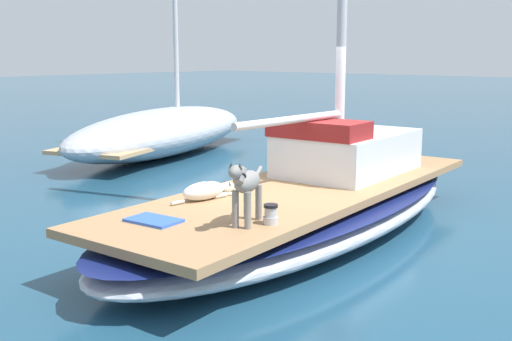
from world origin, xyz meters
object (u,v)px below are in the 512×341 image
object	(u,v)px
dog_grey	(246,185)
deck_towel	(154,220)
coiled_rope	(226,192)
deck_winch	(271,215)
moored_boat_port_side	(163,131)
dog_white	(206,191)
sailboat_main	(305,209)

from	to	relation	value
dog_grey	deck_towel	size ratio (longest dim) A/B	1.59
coiled_rope	deck_winch	bearing A→B (deg)	-28.05
deck_winch	coiled_rope	distance (m)	1.53
coiled_rope	moored_boat_port_side	size ratio (longest dim) A/B	0.04
coiled_rope	moored_boat_port_side	world-z (taller)	moored_boat_port_side
dog_grey	moored_boat_port_side	bearing A→B (deg)	145.30
coiled_rope	moored_boat_port_side	distance (m)	7.43
deck_winch	moored_boat_port_side	world-z (taller)	moored_boat_port_side
dog_grey	deck_winch	xyz separation A→B (m)	(0.18, 0.19, -0.32)
dog_white	coiled_rope	world-z (taller)	dog_white
sailboat_main	moored_boat_port_side	xyz separation A→B (m)	(-6.63, 3.13, 0.24)
dog_grey	moored_boat_port_side	distance (m)	8.92
moored_boat_port_side	deck_towel	bearing A→B (deg)	-40.84
dog_grey	deck_winch	world-z (taller)	dog_grey
dog_white	moored_boat_port_side	size ratio (longest dim) A/B	0.13
deck_winch	coiled_rope	xyz separation A→B (m)	(-1.35, 0.72, -0.08)
sailboat_main	deck_towel	bearing A→B (deg)	-92.68
dog_white	moored_boat_port_side	distance (m)	7.69
sailboat_main	coiled_rope	world-z (taller)	coiled_rope
deck_towel	moored_boat_port_side	world-z (taller)	moored_boat_port_side
sailboat_main	coiled_rope	size ratio (longest dim) A/B	22.91
sailboat_main	coiled_rope	xyz separation A→B (m)	(-0.48, -1.04, 0.35)
deck_winch	moored_boat_port_side	distance (m)	8.95
deck_winch	sailboat_main	bearing A→B (deg)	116.32
coiled_rope	deck_towel	distance (m)	1.51
dog_grey	sailboat_main	bearing A→B (deg)	109.55
sailboat_main	dog_grey	xyz separation A→B (m)	(0.69, -1.94, 0.75)
deck_winch	coiled_rope	size ratio (longest dim) A/B	0.65
sailboat_main	moored_boat_port_side	size ratio (longest dim) A/B	0.99
dog_grey	deck_winch	size ratio (longest dim) A/B	4.24
sailboat_main	dog_grey	distance (m)	2.19
sailboat_main	coiled_rope	bearing A→B (deg)	-114.75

